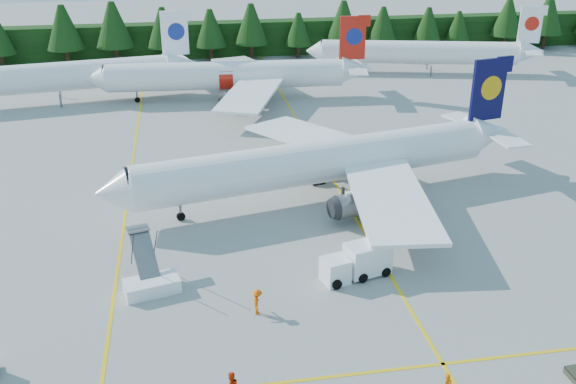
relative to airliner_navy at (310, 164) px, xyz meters
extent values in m
plane|color=#9FA09B|center=(-2.76, -18.54, -3.49)|extent=(320.00, 320.00, 0.00)
cube|color=yellow|center=(-16.76, 1.46, -3.48)|extent=(0.25, 120.00, 0.01)
cube|color=yellow|center=(3.24, 1.46, -3.48)|extent=(0.25, 120.00, 0.01)
cube|color=yellow|center=(-2.76, -24.54, -3.48)|extent=(80.00, 0.25, 0.01)
cube|color=black|center=(-2.76, 63.46, -0.49)|extent=(220.00, 4.00, 6.00)
cylinder|color=white|center=(0.64, 0.14, 0.08)|extent=(33.81, 10.87, 3.97)
cone|color=white|center=(-17.21, -3.65, 0.08)|extent=(3.54, 4.46, 3.97)
cube|color=#070736|center=(18.59, 3.94, 5.04)|extent=(3.76, 1.12, 6.15)
cube|color=white|center=(1.80, 9.00, -0.51)|extent=(12.58, 15.86, 1.13)
cylinder|color=slate|center=(0.42, 5.97, -1.90)|extent=(3.73, 2.74, 2.08)
cube|color=white|center=(5.30, -7.49, -0.51)|extent=(7.48, 15.42, 1.13)
cylinder|color=slate|center=(2.80, -5.29, -1.90)|extent=(3.73, 2.74, 2.08)
cylinder|color=slate|center=(-11.90, -2.52, -2.65)|extent=(0.24, 0.24, 1.69)
cylinder|color=white|center=(-4.89, 34.66, -0.04)|extent=(32.71, 5.72, 3.83)
cone|color=white|center=(-22.47, 35.69, -0.04)|extent=(2.90, 3.98, 3.83)
cube|color=red|center=(12.79, 33.63, 4.74)|extent=(3.65, 0.55, 5.93)
cube|color=white|center=(-1.55, 42.61, -0.62)|extent=(9.19, 15.34, 1.09)
cylinder|color=slate|center=(-3.61, 40.15, -1.96)|extent=(3.37, 2.20, 2.01)
cube|color=white|center=(-2.50, 26.37, -0.62)|extent=(10.57, 15.46, 1.09)
cylinder|color=slate|center=(-4.26, 29.06, -1.96)|extent=(3.37, 2.20, 2.01)
cylinder|color=slate|center=(-17.23, 35.38, -2.67)|extent=(0.23, 0.23, 1.63)
cylinder|color=white|center=(-29.67, 36.75, 0.09)|extent=(34.04, 9.37, 3.98)
cube|color=white|center=(-11.50, 39.71, 5.07)|extent=(3.79, 0.95, 6.17)
cylinder|color=white|center=(27.11, 45.22, -0.19)|extent=(31.15, 10.83, 3.67)
cone|color=white|center=(10.71, 49.15, -0.19)|extent=(3.35, 4.16, 3.67)
cube|color=white|center=(43.59, 41.27, 4.39)|extent=(3.46, 1.12, 5.68)
cylinder|color=slate|center=(15.59, 47.98, -2.76)|extent=(0.22, 0.22, 1.47)
cube|color=white|center=(-14.10, -13.65, -2.99)|extent=(4.18, 2.86, 1.00)
cube|color=slate|center=(-14.54, -11.88, -1.40)|extent=(2.28, 3.87, 2.70)
cube|color=slate|center=(-14.97, -10.12, -0.17)|extent=(1.85, 1.45, 0.11)
cube|color=white|center=(-1.00, -14.48, -2.55)|extent=(2.18, 2.18, 1.87)
cube|color=black|center=(-1.00, -14.48, -2.11)|extent=(1.89, 2.02, 0.80)
cube|color=white|center=(1.58, -13.80, -2.15)|extent=(3.60, 2.71, 2.31)
imported|color=#FD5E05|center=(-7.07, -17.50, -2.57)|extent=(0.63, 0.83, 1.84)
camera|label=1|loc=(-11.07, -53.30, 21.64)|focal=40.00mm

